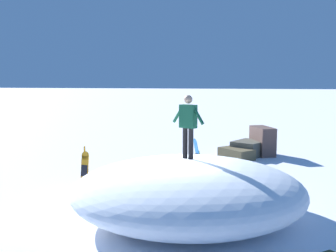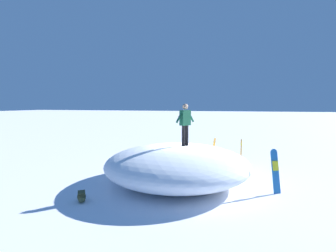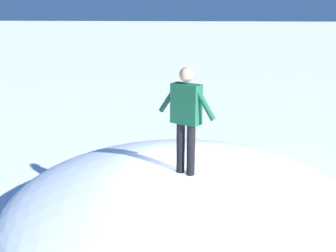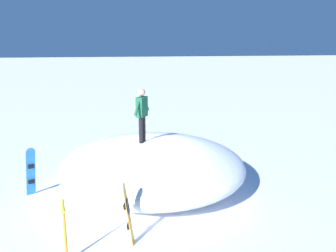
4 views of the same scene
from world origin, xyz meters
The scene contains 3 objects.
snow_mound centered at (0.59, -0.23, 0.82)m, with size 6.15×6.38×1.64m, color white.
snowboarder_standing centered at (0.55, 0.11, 2.67)m, with size 0.96×0.62×1.77m.
backpack_near centered at (3.70, -2.83, 0.19)m, with size 0.66×0.57×0.36m.
Camera 3 is at (0.36, 6.38, 4.31)m, focal length 43.32 mm.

